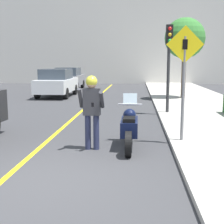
% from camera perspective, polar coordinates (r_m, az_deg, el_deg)
% --- Properties ---
extents(ground_plane, '(80.00, 80.00, 0.00)m').
position_cam_1_polar(ground_plane, '(5.87, -13.34, -11.75)').
color(ground_plane, '#38383A').
extents(road_center_line, '(0.12, 36.00, 0.01)m').
position_cam_1_polar(road_center_line, '(11.64, -7.15, -1.21)').
color(road_center_line, yellow).
rests_on(road_center_line, ground).
extents(building_backdrop, '(28.00, 1.20, 9.10)m').
position_cam_1_polar(building_backdrop, '(31.36, 1.38, 13.59)').
color(building_backdrop, beige).
rests_on(building_backdrop, ground).
extents(motorcycle, '(0.62, 2.13, 1.27)m').
position_cam_1_polar(motorcycle, '(7.63, 3.19, -2.86)').
color(motorcycle, black).
rests_on(motorcycle, ground).
extents(person_biker, '(0.59, 0.48, 1.76)m').
position_cam_1_polar(person_biker, '(7.33, -3.72, 1.38)').
color(person_biker, '#282D4C').
rests_on(person_biker, ground).
extents(crossing_sign, '(0.91, 0.08, 2.83)m').
position_cam_1_polar(crossing_sign, '(7.91, 13.02, 7.05)').
color(crossing_sign, slate).
rests_on(crossing_sign, sidewalk_curb).
extents(traffic_light, '(0.26, 0.30, 3.37)m').
position_cam_1_polar(traffic_light, '(12.40, 10.37, 10.79)').
color(traffic_light, '#2D2D30').
rests_on(traffic_light, sidewalk_curb).
extents(street_tree, '(2.18, 2.18, 4.35)m').
position_cam_1_polar(street_tree, '(17.84, 13.17, 12.95)').
color(street_tree, brown).
rests_on(street_tree, sidewalk_curb).
extents(parked_car_white, '(1.88, 4.20, 1.68)m').
position_cam_1_polar(parked_car_white, '(19.24, -10.05, 5.31)').
color(parked_car_white, black).
rests_on(parked_car_white, ground).
extents(parked_car_grey, '(1.88, 4.20, 1.68)m').
position_cam_1_polar(parked_car_grey, '(24.51, -7.88, 6.14)').
color(parked_car_grey, black).
rests_on(parked_car_grey, ground).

